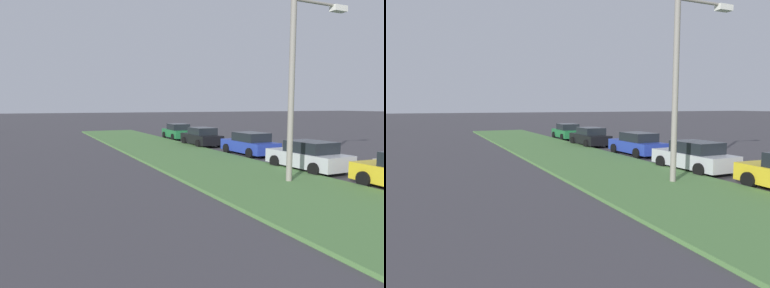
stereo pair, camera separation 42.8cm
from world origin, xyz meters
The scene contains 6 objects.
grass_median centered at (10.00, 6.41, 0.06)m, with size 60.00×6.00×0.12m, color #517F42.
parked_car_silver centered at (9.19, 2.66, 0.72)m, with size 4.36×2.14×1.47m.
parked_car_blue centered at (15.11, 2.17, 0.72)m, with size 4.33×2.09×1.47m.
parked_car_black centered at (21.12, 2.72, 0.72)m, with size 4.32×2.05×1.47m.
parked_car_green centered at (27.13, 2.31, 0.72)m, with size 4.40×2.21×1.47m.
streetlight centered at (7.17, 5.14, 4.39)m, with size 0.37×2.87×7.50m.
Camera 1 is at (-4.51, 15.18, 3.23)m, focal length 33.79 mm.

